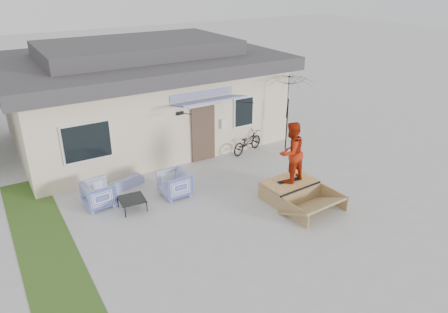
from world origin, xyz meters
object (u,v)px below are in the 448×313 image
armchair_right (174,183)px  coffee_table (132,204)px  armchair_left (98,193)px  bicycle (247,140)px  skater (291,151)px  skate_ramp (290,189)px  skateboard (289,180)px  patio_umbrella (288,108)px  loveseat (124,180)px

armchair_right → coffee_table: 1.50m
armchair_left → coffee_table: 1.10m
bicycle → skater: skater is taller
skate_ramp → skateboard: (-0.00, 0.05, 0.30)m
skate_ramp → bicycle: bearing=72.9°
bicycle → skate_ramp: 3.83m
skater → armchair_left: bearing=-35.7°
armchair_left → skate_ramp: (5.31, -2.59, -0.17)m
bicycle → skate_ramp: bicycle is taller
bicycle → armchair_right: bearing=96.0°
coffee_table → skater: skater is taller
armchair_right → skate_ramp: size_ratio=0.41×
coffee_table → bicycle: bicycle is taller
armchair_left → armchair_right: size_ratio=0.99×
skate_ramp → skateboard: skateboard is taller
armchair_left → skate_ramp: armchair_left is taller
armchair_left → patio_umbrella: (7.68, 0.56, 1.31)m
armchair_left → armchair_right: (2.26, -0.60, 0.00)m
armchair_right → skater: 3.79m
loveseat → coffee_table: bearing=64.6°
skateboard → skate_ramp: bearing=-79.6°
coffee_table → skateboard: size_ratio=0.94×
loveseat → skateboard: size_ratio=1.61×
bicycle → skater: size_ratio=0.85×
coffee_table → skate_ramp: 4.90m
skateboard → armchair_left: bearing=161.1°
armchair_left → skate_ramp: size_ratio=0.40×
loveseat → armchair_left: 1.35m
patio_umbrella → loveseat: bearing=177.9°
loveseat → skate_ramp: (4.25, -3.40, 0.02)m
skate_ramp → loveseat: bearing=137.7°
skate_ramp → skateboard: bearing=90.0°
armchair_right → skater: size_ratio=0.46×
bicycle → skater: (-0.89, -3.66, 1.04)m
armchair_right → skater: (3.06, -1.94, 1.12)m
bicycle → skateboard: bicycle is taller
armchair_right → coffee_table: size_ratio=1.20×
loveseat → patio_umbrella: size_ratio=0.57×
bicycle → skateboard: 3.77m
patio_umbrella → coffee_table: bearing=-169.4°
loveseat → patio_umbrella: bearing=162.9°
armchair_right → skate_ramp: 3.66m
armchair_left → coffee_table: bearing=-137.2°
bicycle → patio_umbrella: bearing=-128.5°
coffee_table → patio_umbrella: patio_umbrella is taller
skater → skateboard: bearing=169.8°
armchair_left → armchair_right: armchair_right is taller
patio_umbrella → skater: skater is taller
patio_umbrella → bicycle: bearing=159.1°
armchair_right → skater: skater is taller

